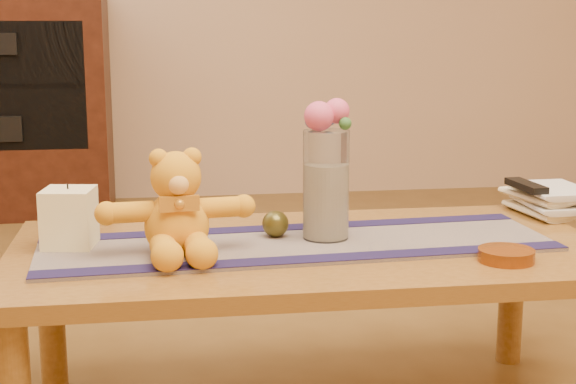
{
  "coord_description": "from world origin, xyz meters",
  "views": [
    {
      "loc": [
        -0.33,
        -1.91,
        0.98
      ],
      "look_at": [
        -0.05,
        0.0,
        0.58
      ],
      "focal_mm": 52.97,
      "sensor_mm": 36.0,
      "label": 1
    }
  ],
  "objects": [
    {
      "name": "bronze_ball",
      "position": [
        -0.07,
        0.06,
        0.49
      ],
      "size": [
        0.08,
        0.08,
        0.06
      ],
      "primitive_type": "sphere",
      "rotation": [
        0.0,
        0.0,
        -0.31
      ],
      "color": "#464017",
      "rests_on": "persian_runner"
    },
    {
      "name": "potpourri_fill",
      "position": [
        0.05,
        0.03,
        0.55
      ],
      "size": [
        0.09,
        0.09,
        0.18
      ],
      "primitive_type": "cylinder",
      "color": "beige",
      "rests_on": "glass_vase"
    },
    {
      "name": "candle_wick",
      "position": [
        -0.55,
        0.05,
        0.6
      ],
      "size": [
        0.0,
        0.0,
        0.01
      ],
      "primitive_type": "cylinder",
      "rotation": [
        0.0,
        0.0,
        -0.16
      ],
      "color": "black",
      "rests_on": "pillar_candle"
    },
    {
      "name": "amber_dish",
      "position": [
        0.41,
        -0.2,
        0.46
      ],
      "size": [
        0.15,
        0.15,
        0.03
      ],
      "primitive_type": "cylinder",
      "rotation": [
        0.0,
        0.0,
        -0.23
      ],
      "color": "#BF5914",
      "rests_on": "coffee_table_top"
    },
    {
      "name": "book_top",
      "position": [
        0.63,
        0.21,
        0.52
      ],
      "size": [
        0.17,
        0.23,
        0.02
      ],
      "primitive_type": "imported",
      "rotation": [
        0.0,
        0.0,
        0.04
      ],
      "color": "#F8EABF",
      "rests_on": "book_upper"
    },
    {
      "name": "runner_border_far",
      "position": [
        -0.04,
        0.14,
        0.46
      ],
      "size": [
        1.2,
        0.13,
        0.0
      ],
      "primitive_type": "cube",
      "rotation": [
        0.0,
        0.0,
        0.06
      ],
      "color": "#19133B",
      "rests_on": "persian_runner"
    },
    {
      "name": "leaf_sprig",
      "position": [
        0.09,
        0.01,
        0.74
      ],
      "size": [
        0.03,
        0.03,
        0.03
      ],
      "primitive_type": "sphere",
      "color": "#33662D",
      "rests_on": "glass_vase"
    },
    {
      "name": "blue_flower_side",
      "position": [
        0.02,
        0.05,
        0.74
      ],
      "size": [
        0.04,
        0.04,
        0.04
      ],
      "primitive_type": "sphere",
      "color": "#4A56A1",
      "rests_on": "glass_vase"
    },
    {
      "name": "book_upper",
      "position": [
        0.62,
        0.22,
        0.5
      ],
      "size": [
        0.21,
        0.25,
        0.02
      ],
      "primitive_type": "imported",
      "rotation": [
        0.0,
        0.0,
        0.19
      ],
      "color": "#F8EABF",
      "rests_on": "book_lower"
    },
    {
      "name": "table_leg_bl",
      "position": [
        -0.64,
        0.29,
        0.21
      ],
      "size": [
        0.07,
        0.07,
        0.41
      ],
      "primitive_type": "cylinder",
      "color": "brown",
      "rests_on": "floor"
    },
    {
      "name": "pillar_candle",
      "position": [
        -0.55,
        0.05,
        0.53
      ],
      "size": [
        0.13,
        0.13,
        0.13
      ],
      "primitive_type": "cube",
      "rotation": [
        0.0,
        0.0,
        -0.16
      ],
      "color": "#FFF7BB",
      "rests_on": "persian_runner"
    },
    {
      "name": "blue_flower_back",
      "position": [
        0.06,
        0.07,
        0.75
      ],
      "size": [
        0.04,
        0.04,
        0.04
      ],
      "primitive_type": "sphere",
      "color": "#4A56A1",
      "rests_on": "glass_vase"
    },
    {
      "name": "tv_remote",
      "position": [
        0.63,
        0.21,
        0.54
      ],
      "size": [
        0.06,
        0.16,
        0.02
      ],
      "primitive_type": "cube",
      "rotation": [
        0.0,
        0.0,
        0.09
      ],
      "color": "black",
      "rests_on": "book_top"
    },
    {
      "name": "rose_right",
      "position": [
        0.07,
        0.04,
        0.76
      ],
      "size": [
        0.06,
        0.06,
        0.06
      ],
      "primitive_type": "sphere",
      "color": "#DC4D79",
      "rests_on": "glass_vase"
    },
    {
      "name": "rose_left",
      "position": [
        0.03,
        0.02,
        0.75
      ],
      "size": [
        0.07,
        0.07,
        0.07
      ],
      "primitive_type": "sphere",
      "color": "#DC4D79",
      "rests_on": "glass_vase"
    },
    {
      "name": "table_leg_br",
      "position": [
        0.64,
        0.29,
        0.21
      ],
      "size": [
        0.07,
        0.07,
        0.41
      ],
      "primitive_type": "cylinder",
      "color": "brown",
      "rests_on": "floor"
    },
    {
      "name": "glass_vase",
      "position": [
        0.05,
        0.03,
        0.59
      ],
      "size": [
        0.11,
        0.11,
        0.26
      ],
      "primitive_type": "cylinder",
      "color": "silver",
      "rests_on": "persian_runner"
    },
    {
      "name": "book_lower",
      "position": [
        0.63,
        0.21,
        0.48
      ],
      "size": [
        0.16,
        0.22,
        0.02
      ],
      "primitive_type": "imported",
      "rotation": [
        0.0,
        0.0,
        0.0
      ],
      "color": "#F8EABF",
      "rests_on": "book_bottom"
    },
    {
      "name": "runner_border_near",
      "position": [
        -0.02,
        -0.14,
        0.46
      ],
      "size": [
        1.2,
        0.13,
        0.0
      ],
      "primitive_type": "cube",
      "rotation": [
        0.0,
        0.0,
        0.06
      ],
      "color": "#19133B",
      "rests_on": "persian_runner"
    },
    {
      "name": "persian_runner",
      "position": [
        -0.03,
        -0.0,
        0.45
      ],
      "size": [
        1.22,
        0.42,
        0.01
      ],
      "primitive_type": "cube",
      "rotation": [
        0.0,
        0.0,
        0.06
      ],
      "color": "#191843",
      "rests_on": "coffee_table_top"
    },
    {
      "name": "book_bottom",
      "position": [
        0.63,
        0.22,
        0.46
      ],
      "size": [
        0.2,
        0.24,
        0.02
      ],
      "primitive_type": "imported",
      "rotation": [
        0.0,
        0.0,
        0.14
      ],
      "color": "#F8EABF",
      "rests_on": "coffee_table_top"
    },
    {
      "name": "coffee_table_top",
      "position": [
        0.0,
        0.0,
        0.43
      ],
      "size": [
        1.4,
        0.7,
        0.04
      ],
      "primitive_type": "cube",
      "color": "brown",
      "rests_on": "floor"
    },
    {
      "name": "teddy_bear",
      "position": [
        -0.31,
        -0.04,
        0.57
      ],
      "size": [
        0.36,
        0.3,
        0.22
      ],
      "primitive_type": null,
      "rotation": [
        0.0,
        0.0,
        0.1
      ],
      "color": "orange",
      "rests_on": "persian_runner"
    }
  ]
}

